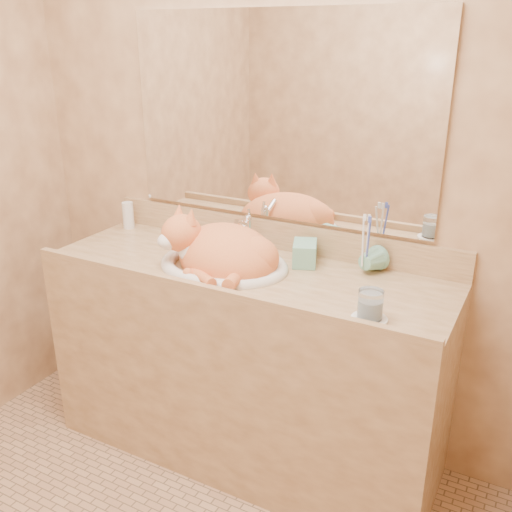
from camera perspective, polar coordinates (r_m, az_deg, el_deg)
The scene contains 12 objects.
wall_back at distance 2.32m, azimuth 2.14°, elevation 10.21°, with size 2.40×0.02×2.50m, color #916542.
vanity_counter at distance 2.40m, azimuth -1.07°, elevation -10.71°, with size 1.60×0.55×0.85m, color olive, non-canonical shape.
mirror at distance 2.29m, azimuth 2.06°, elevation 13.61°, with size 1.30×0.02×0.80m, color white.
sink_basin at distance 2.20m, azimuth -3.29°, elevation 0.85°, with size 0.51×0.42×0.16m, color white, non-canonical shape.
faucet at distance 2.35m, azimuth -0.82°, elevation 2.41°, with size 0.04×0.12×0.17m, color white, non-canonical shape.
cat at distance 2.19m, azimuth -3.65°, elevation 0.68°, with size 0.44×0.36×0.24m, color #D26130, non-canonical shape.
soap_dispenser at distance 2.16m, azimuth 4.86°, elevation 1.02°, with size 0.09×0.09×0.20m, color #6CAE92.
toothbrush_cup at distance 2.16m, azimuth 10.76°, elevation -0.79°, with size 0.10×0.10×0.09m, color #6CAE92.
toothbrushes at distance 2.13m, azimuth 10.94°, elevation 1.58°, with size 0.04×0.04×0.24m, color silver, non-canonical shape.
saucer at distance 1.84m, azimuth 11.25°, elevation -6.22°, with size 0.12×0.12×0.01m, color white.
water_glass at distance 1.82m, azimuth 11.37°, elevation -4.78°, with size 0.08×0.08×0.09m, color white.
lotion_bottle at distance 2.72m, azimuth -12.66°, elevation 4.01°, with size 0.05×0.05×0.12m, color silver.
Camera 1 is at (1.00, -1.05, 1.69)m, focal length 40.00 mm.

